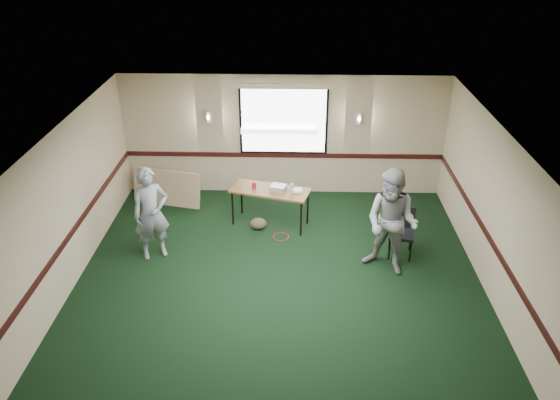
{
  "coord_description": "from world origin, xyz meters",
  "views": [
    {
      "loc": [
        0.24,
        -7.14,
        5.68
      ],
      "look_at": [
        0.0,
        1.3,
        1.2
      ],
      "focal_mm": 35.0,
      "sensor_mm": 36.0,
      "label": 1
    }
  ],
  "objects_px": {
    "folding_table": "(270,192)",
    "conference_chair": "(402,227)",
    "person_right": "(392,223)",
    "person_left": "(151,213)",
    "projector": "(278,188)"
  },
  "relations": [
    {
      "from": "folding_table",
      "to": "conference_chair",
      "type": "distance_m",
      "value": 2.67
    },
    {
      "from": "conference_chair",
      "to": "person_left",
      "type": "xyz_separation_m",
      "value": [
        -4.55,
        -0.23,
        0.35
      ]
    },
    {
      "from": "folding_table",
      "to": "conference_chair",
      "type": "bearing_deg",
      "value": -5.68
    },
    {
      "from": "projector",
      "to": "person_left",
      "type": "xyz_separation_m",
      "value": [
        -2.25,
        -1.2,
        0.05
      ]
    },
    {
      "from": "folding_table",
      "to": "projector",
      "type": "relative_size",
      "value": 5.65
    },
    {
      "from": "folding_table",
      "to": "conference_chair",
      "type": "height_order",
      "value": "conference_chair"
    },
    {
      "from": "person_left",
      "to": "person_right",
      "type": "bearing_deg",
      "value": -31.37
    },
    {
      "from": "folding_table",
      "to": "person_left",
      "type": "distance_m",
      "value": 2.41
    },
    {
      "from": "projector",
      "to": "person_left",
      "type": "relative_size",
      "value": 0.17
    },
    {
      "from": "projector",
      "to": "person_left",
      "type": "bearing_deg",
      "value": -136.39
    },
    {
      "from": "conference_chair",
      "to": "folding_table",
      "type": "bearing_deg",
      "value": 168.13
    },
    {
      "from": "folding_table",
      "to": "person_right",
      "type": "xyz_separation_m",
      "value": [
        2.16,
        -1.56,
        0.25
      ]
    },
    {
      "from": "folding_table",
      "to": "projector",
      "type": "bearing_deg",
      "value": 13.89
    },
    {
      "from": "conference_chair",
      "to": "person_right",
      "type": "xyz_separation_m",
      "value": [
        -0.32,
        -0.58,
        0.44
      ]
    },
    {
      "from": "conference_chair",
      "to": "person_right",
      "type": "height_order",
      "value": "person_right"
    }
  ]
}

